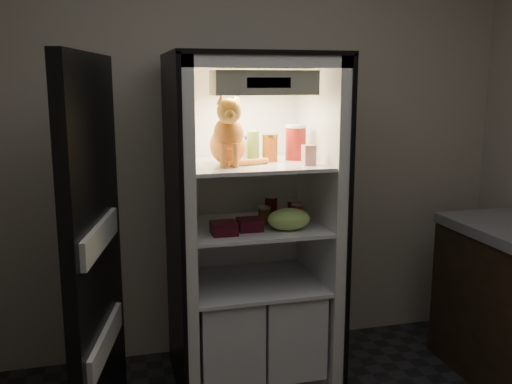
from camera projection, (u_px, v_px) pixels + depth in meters
room_shell at (359, 116)px, 1.79m from camera, size 3.60×3.60×3.60m
refrigerator at (251, 247)px, 3.26m from camera, size 0.90×0.72×1.88m
fridge_door at (96, 262)px, 2.60m from camera, size 0.24×0.86×1.85m
tabby_cat at (228, 138)px, 3.00m from camera, size 0.32×0.37×0.38m
parmesan_shaker at (253, 147)px, 3.11m from camera, size 0.07×0.07×0.17m
mayo_tub at (250, 148)px, 3.21m from camera, size 0.10×0.10×0.14m
salsa_jar at (270, 148)px, 3.14m from camera, size 0.09×0.09×0.15m
pepper_jar at (296, 142)px, 3.20m from camera, size 0.12×0.12×0.20m
cream_carton at (309, 155)px, 3.01m from camera, size 0.06×0.06×0.11m
soda_can_a at (271, 208)px, 3.29m from camera, size 0.07×0.07×0.13m
soda_can_b at (294, 212)px, 3.20m from camera, size 0.07×0.07×0.13m
soda_can_c at (297, 216)px, 3.12m from camera, size 0.07×0.07×0.13m
condiment_jar at (264, 215)px, 3.20m from camera, size 0.07×0.07×0.10m
grape_bag at (289, 219)px, 3.06m from camera, size 0.24×0.17×0.12m
berry_box_left at (224, 228)px, 2.97m from camera, size 0.13×0.13×0.07m
berry_box_right at (249, 224)px, 3.06m from camera, size 0.13×0.13×0.06m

